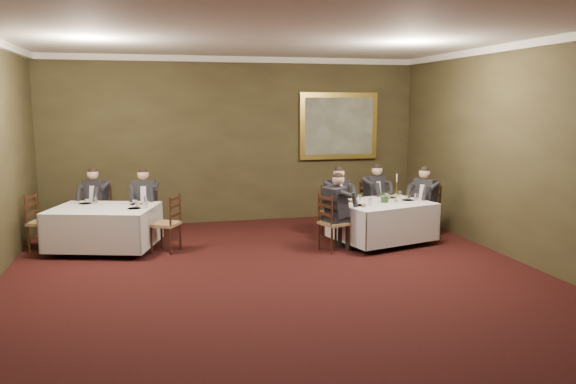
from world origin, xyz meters
name	(u,v)px	position (x,y,z in m)	size (l,w,h in m)	color
ground	(291,296)	(0.00, 0.00, 0.00)	(10.00, 10.00, 0.00)	black
ceiling	(292,25)	(0.00, 0.00, 3.50)	(8.00, 10.00, 0.10)	silver
back_wall	(236,140)	(0.00, 5.00, 1.75)	(8.00, 0.10, 3.50)	#352D1A
front_wall	(572,294)	(0.00, -5.00, 1.75)	(8.00, 0.10, 3.50)	#352D1A
right_wall	(560,159)	(4.00, 0.00, 1.75)	(0.10, 10.00, 3.50)	#352D1A
crown_molding	(292,30)	(0.00, 0.00, 3.44)	(8.00, 10.00, 0.12)	white
table_main	(382,219)	(2.29, 2.40, 0.45)	(1.95, 1.68, 0.67)	black
table_second	(104,225)	(-2.60, 3.04, 0.45)	(2.03, 1.76, 0.67)	black
chair_main_backleft	(335,222)	(1.63, 3.11, 0.28)	(0.57, 0.56, 1.00)	olive
diner_main_backleft	(336,210)	(1.63, 3.10, 0.51)	(0.56, 0.60, 1.35)	black
chair_main_backright	(372,217)	(2.50, 3.35, 0.28)	(0.57, 0.56, 1.00)	olive
diner_main_backright	(373,206)	(2.50, 3.33, 0.51)	(0.55, 0.60, 1.35)	black
chair_main_endleft	(333,235)	(1.27, 2.12, 0.28)	(0.54, 0.55, 1.00)	olive
diner_main_endleft	(334,222)	(1.28, 2.12, 0.51)	(0.58, 0.53, 1.35)	black
chair_main_endright	(425,222)	(3.31, 2.68, 0.28)	(0.58, 0.58, 1.00)	olive
diner_main_endright	(426,210)	(3.30, 2.68, 0.51)	(0.61, 0.58, 1.35)	black
chair_sec_backleft	(98,223)	(-2.79, 4.02, 0.28)	(0.58, 0.57, 1.00)	olive
diner_sec_backleft	(97,212)	(-2.79, 4.01, 0.51)	(0.57, 0.61, 1.35)	black
chair_sec_backright	(146,224)	(-1.90, 3.76, 0.28)	(0.51, 0.49, 1.00)	olive
diner_sec_backright	(146,212)	(-1.90, 3.75, 0.51)	(0.48, 0.54, 1.35)	black
chair_sec_endright	(167,235)	(-1.55, 2.73, 0.28)	(0.58, 0.59, 1.00)	olive
chair_sec_endleft	(43,234)	(-3.65, 3.35, 0.28)	(0.52, 0.54, 1.00)	olive
centerpiece	(385,196)	(2.33, 2.36, 0.89)	(0.23, 0.20, 0.25)	#2D5926
candlestick	(396,191)	(2.57, 2.42, 0.96)	(0.08, 0.08, 0.52)	#AF8835
place_setting_table_main	(353,199)	(1.82, 2.64, 0.80)	(0.33, 0.31, 0.14)	white
place_setting_table_second	(88,201)	(-2.89, 3.55, 0.80)	(0.33, 0.31, 0.14)	white
painting	(339,126)	(2.29, 4.94, 2.04)	(1.78, 0.09, 1.47)	gold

